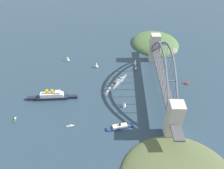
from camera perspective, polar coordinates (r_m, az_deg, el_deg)
The scene contains 14 objects.
ground_plane at distance 358.19m, azimuth 12.82°, elevation -1.24°, with size 1400.00×1400.00×0.00m, color #283D4C.
harbor_arch_bridge at distance 340.74m, azimuth 13.50°, elevation 2.57°, with size 251.54×17.21×76.53m.
headland_east_shore at distance 496.12m, azimuth 11.80°, elevation 10.82°, with size 121.52×106.63×30.21m.
ocean_liner at distance 340.93m, azimuth -16.05°, elevation -3.08°, with size 13.65×78.48×17.87m.
naval_cruiser at distance 355.97m, azimuth 0.98°, elevation 0.13°, with size 55.39×39.21×15.79m.
harbor_ferry_steamer at distance 288.62m, azimuth 2.11°, elevation -11.44°, with size 14.75×36.52×7.71m.
seaplane_taxiing_near_bridge at distance 381.82m, azimuth 19.75°, elevation 0.38°, with size 7.19×10.40×4.61m.
small_boat_0 at distance 428.26m, azimuth -12.03°, elevation 7.00°, with size 7.14×11.06×12.67m.
small_boat_1 at distance 395.85m, azimuth 6.49°, elevation 4.57°, with size 4.50×7.80×9.28m.
small_boat_2 at distance 412.50m, azimuth 6.36°, elevation 6.17°, with size 10.07×5.86×10.14m.
small_boat_3 at distance 297.01m, azimuth -11.31°, elevation -10.99°, with size 3.50×10.31×2.36m.
small_boat_4 at distance 314.83m, azimuth 3.39°, elevation -5.38°, with size 9.51×7.09×11.55m.
small_boat_5 at distance 401.03m, azimuth -4.30°, elevation 5.42°, with size 6.42×10.92×12.05m.
small_boat_6 at distance 329.63m, azimuth -24.92°, elevation -8.54°, with size 11.64×2.88×2.26m.
Camera 1 is at (-271.58, 71.40, 222.37)m, focal length 33.51 mm.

